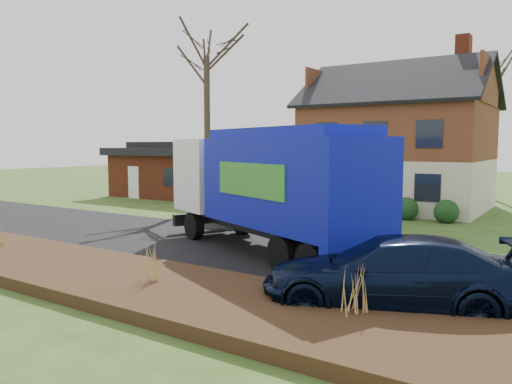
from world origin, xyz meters
The scene contains 12 objects.
ground centered at (0.00, 0.00, 0.00)m, with size 120.00×120.00×0.00m, color #2F4918.
road centered at (0.00, 0.00, 0.01)m, with size 80.00×7.00×0.02m, color black.
mulch_verge centered at (0.00, -5.30, 0.15)m, with size 80.00×3.50×0.30m, color black.
main_house centered at (1.49, 13.91, 4.03)m, with size 12.95×8.95×9.26m.
ranch_house centered at (-12.00, 13.00, 1.81)m, with size 9.80×8.20×3.70m.
garbage_truck centered at (2.31, -0.07, 2.30)m, with size 9.52×6.06×3.99m.
silver_sedan centered at (-2.24, 4.27, 0.68)m, with size 1.44×4.12×1.36m, color #B8BAC0.
navy_wagon centered at (7.42, -3.40, 0.78)m, with size 2.20×5.40×1.57m, color black.
tree_front_west centered at (-7.53, 8.96, 9.71)m, with size 3.96×3.96×11.78m.
tree_back centered at (5.27, 22.69, 9.05)m, with size 3.43×3.43×10.86m.
grass_clump_mid centered at (2.32, -5.33, 0.79)m, with size 0.35×0.29×0.98m.
grass_clump_east centered at (7.21, -4.83, 0.77)m, with size 0.38×0.31×0.95m.
Camera 1 is at (10.74, -13.51, 3.47)m, focal length 35.00 mm.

